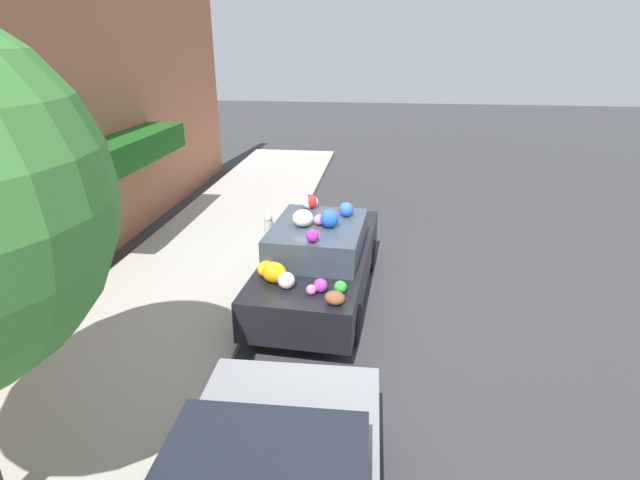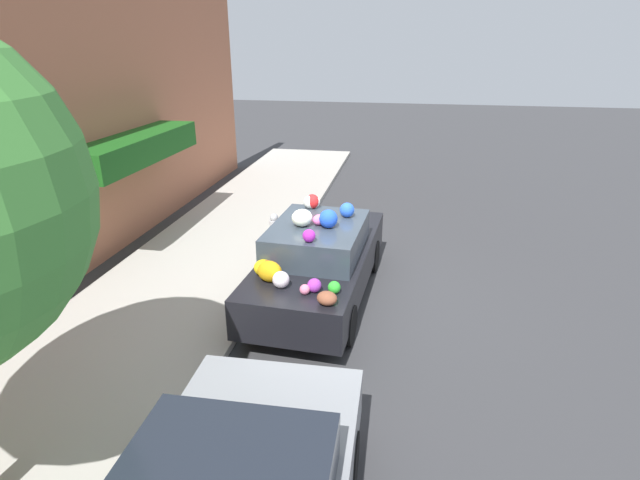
{
  "view_description": "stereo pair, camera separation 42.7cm",
  "coord_description": "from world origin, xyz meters",
  "views": [
    {
      "loc": [
        -7.86,
        -0.91,
        4.28
      ],
      "look_at": [
        0.0,
        0.11,
        1.1
      ],
      "focal_mm": 28.0,
      "sensor_mm": 36.0,
      "label": 1
    },
    {
      "loc": [
        -7.8,
        -1.33,
        4.28
      ],
      "look_at": [
        0.0,
        0.11,
        1.1
      ],
      "focal_mm": 28.0,
      "sensor_mm": 36.0,
      "label": 2
    }
  ],
  "objects": [
    {
      "name": "building_facade",
      "position": [
        0.1,
        4.92,
        3.09
      ],
      "size": [
        18.0,
        1.2,
        6.28
      ],
      "color": "#B26B4C",
      "rests_on": "ground"
    },
    {
      "name": "ground_plane",
      "position": [
        0.0,
        0.0,
        0.0
      ],
      "size": [
        60.0,
        60.0,
        0.0
      ],
      "primitive_type": "plane",
      "color": "#38383A"
    },
    {
      "name": "sidewalk_curb",
      "position": [
        0.0,
        2.7,
        0.06
      ],
      "size": [
        24.0,
        3.2,
        0.12
      ],
      "color": "#B2ADA3",
      "rests_on": "ground"
    },
    {
      "name": "art_car",
      "position": [
        -0.04,
        0.12,
        0.77
      ],
      "size": [
        4.38,
        1.9,
        1.75
      ],
      "rotation": [
        0.0,
        0.0,
        -0.06
      ],
      "color": "black",
      "rests_on": "ground"
    },
    {
      "name": "fire_hydrant",
      "position": [
        2.0,
        1.49,
        0.46
      ],
      "size": [
        0.2,
        0.2,
        0.7
      ],
      "color": "#B2B2B7",
      "rests_on": "sidewalk_curb"
    }
  ]
}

